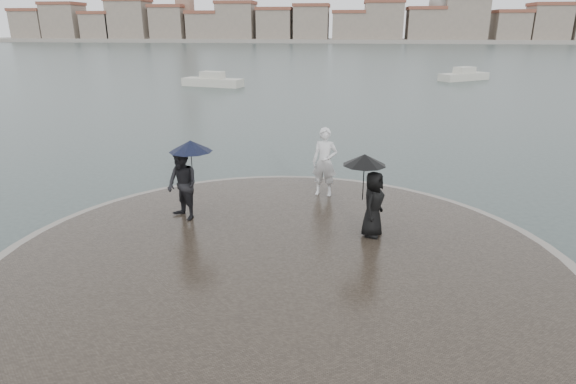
# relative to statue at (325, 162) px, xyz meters

# --- Properties ---
(kerb_ring) EXTENTS (12.50, 12.50, 0.32)m
(kerb_ring) POSITION_rel_statue_xyz_m (-0.68, -4.35, -1.20)
(kerb_ring) COLOR gray
(kerb_ring) RESTS_ON ground
(quay_tip) EXTENTS (11.90, 11.90, 0.36)m
(quay_tip) POSITION_rel_statue_xyz_m (-0.68, -4.35, -1.18)
(quay_tip) COLOR #2D261E
(quay_tip) RESTS_ON ground
(statue) EXTENTS (0.79, 0.59, 1.99)m
(statue) POSITION_rel_statue_xyz_m (0.00, 0.00, 0.00)
(statue) COLOR silver
(statue) RESTS_ON quay_tip
(visitor_left) EXTENTS (1.35, 1.18, 2.04)m
(visitor_left) POSITION_rel_statue_xyz_m (-3.41, -2.29, 0.14)
(visitor_left) COLOR black
(visitor_left) RESTS_ON quay_tip
(visitor_right) EXTENTS (1.12, 1.05, 1.95)m
(visitor_right) POSITION_rel_statue_xyz_m (1.21, -2.75, 0.10)
(visitor_right) COLOR black
(visitor_right) RESTS_ON quay_tip
(far_skyline) EXTENTS (260.00, 20.00, 37.00)m
(far_skyline) POSITION_rel_statue_xyz_m (-6.97, 152.86, 4.25)
(far_skyline) COLOR gray
(far_skyline) RESTS_ON ground
(boats) EXTENTS (28.87, 11.81, 1.50)m
(boats) POSITION_rel_statue_xyz_m (0.13, 33.09, -0.98)
(boats) COLOR beige
(boats) RESTS_ON ground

